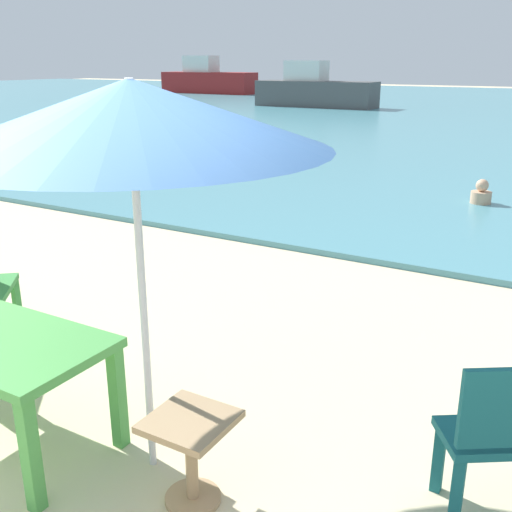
% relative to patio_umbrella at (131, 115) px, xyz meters
% --- Properties ---
extents(patio_umbrella, '(2.10, 2.10, 2.30)m').
position_rel_patio_umbrella_xyz_m(patio_umbrella, '(0.00, 0.00, 0.00)').
color(patio_umbrella, silver).
rests_on(patio_umbrella, ground_plane).
extents(side_table_wood, '(0.44, 0.44, 0.54)m').
position_rel_patio_umbrella_xyz_m(side_table_wood, '(0.41, -0.14, -1.76)').
color(side_table_wood, tan).
rests_on(side_table_wood, ground_plane).
extents(swimmer_person, '(0.34, 0.34, 0.41)m').
position_rel_patio_umbrella_xyz_m(swimmer_person, '(0.44, 8.06, -1.88)').
color(swimmer_person, tan).
rests_on(swimmer_person, sea_water).
extents(boat_sailboat, '(6.27, 1.71, 2.28)m').
position_rel_patio_umbrella_xyz_m(boat_sailboat, '(-11.25, 26.52, -1.22)').
color(boat_sailboat, '#4C4C4C').
rests_on(boat_sailboat, sea_water).
extents(boat_barge, '(7.15, 1.95, 2.60)m').
position_rel_patio_umbrella_xyz_m(boat_barge, '(-23.55, 34.73, -1.10)').
color(boat_barge, maroon).
rests_on(boat_barge, sea_water).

